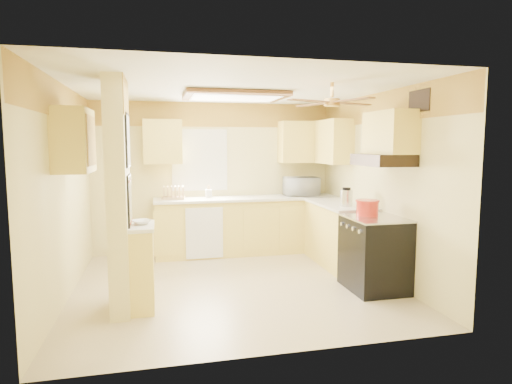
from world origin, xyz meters
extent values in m
plane|color=#C5B288|center=(0.00, 0.00, 0.00)|extent=(4.00, 4.00, 0.00)
plane|color=white|center=(0.00, 0.00, 2.50)|extent=(4.00, 4.00, 0.00)
plane|color=#E5D68B|center=(0.00, 1.90, 1.25)|extent=(4.00, 0.00, 4.00)
plane|color=#E5D68B|center=(0.00, -1.90, 1.25)|extent=(4.00, 0.00, 4.00)
plane|color=#E5D68B|center=(-2.00, 0.00, 1.25)|extent=(0.00, 3.80, 3.80)
plane|color=#E5D68B|center=(2.00, 0.00, 1.25)|extent=(0.00, 3.80, 3.80)
cube|color=#FDD34A|center=(0.00, 1.88, 2.30)|extent=(4.00, 0.02, 0.40)
cube|color=#E5D68B|center=(-1.35, -0.55, 1.25)|extent=(0.20, 0.70, 2.50)
cube|color=#DDC05A|center=(-1.13, -0.55, 0.45)|extent=(0.25, 0.55, 0.90)
cube|color=silver|center=(-1.13, -0.55, 0.92)|extent=(0.28, 0.58, 0.04)
cube|color=#DDC05A|center=(0.50, 1.60, 0.45)|extent=(3.00, 0.60, 0.90)
cube|color=#DDC05A|center=(1.70, 0.60, 0.45)|extent=(0.60, 1.40, 0.90)
cube|color=silver|center=(0.50, 1.59, 0.92)|extent=(3.04, 0.64, 0.04)
cube|color=silver|center=(1.69, 0.60, 0.92)|extent=(0.64, 1.44, 0.04)
cube|color=white|center=(-0.25, 1.29, 0.43)|extent=(0.58, 0.02, 0.80)
cube|color=white|center=(-0.25, 1.89, 1.55)|extent=(0.92, 0.02, 1.02)
cube|color=white|center=(-0.25, 1.89, 1.55)|extent=(0.80, 0.02, 0.90)
cube|color=#DDC05A|center=(-0.85, 1.72, 1.85)|extent=(0.60, 0.35, 0.70)
cube|color=#DDC05A|center=(1.55, 1.72, 1.85)|extent=(0.90, 0.35, 0.70)
cube|color=#DDC05A|center=(1.82, 1.25, 1.85)|extent=(0.35, 1.00, 0.70)
cube|color=#DDC05A|center=(-1.82, -0.25, 1.85)|extent=(0.35, 0.75, 0.70)
cube|color=#DDC05A|center=(1.82, -0.55, 1.95)|extent=(0.35, 0.76, 0.52)
cube|color=black|center=(1.67, -0.55, 0.45)|extent=(0.65, 0.76, 0.90)
cube|color=silver|center=(1.67, -0.55, 0.91)|extent=(0.66, 0.77, 0.02)
cylinder|color=silver|center=(1.34, -0.80, 0.80)|extent=(0.03, 0.05, 0.05)
cylinder|color=silver|center=(1.34, -0.63, 0.80)|extent=(0.03, 0.05, 0.05)
cylinder|color=silver|center=(1.34, -0.47, 0.80)|extent=(0.03, 0.05, 0.05)
cylinder|color=silver|center=(1.34, -0.30, 0.80)|extent=(0.03, 0.05, 0.05)
cube|color=black|center=(1.74, -0.55, 1.62)|extent=(0.50, 0.76, 0.14)
cube|color=black|center=(-1.24, -0.55, 1.85)|extent=(0.02, 0.42, 0.57)
cube|color=white|center=(-1.23, -0.55, 1.85)|extent=(0.01, 0.37, 0.52)
cube|color=black|center=(-1.24, -0.55, 1.20)|extent=(0.02, 0.42, 0.57)
cube|color=yellow|center=(-1.23, -0.55, 1.20)|extent=(0.01, 0.37, 0.52)
cube|color=brown|center=(0.10, 0.50, 2.46)|extent=(1.35, 0.95, 0.06)
cube|color=white|center=(0.10, 0.50, 2.44)|extent=(1.15, 0.75, 0.02)
cylinder|color=gold|center=(1.00, -0.70, 2.42)|extent=(0.04, 0.04, 0.16)
cylinder|color=gold|center=(1.00, -0.70, 2.28)|extent=(0.18, 0.18, 0.08)
cube|color=brown|center=(1.30, -0.59, 2.28)|extent=(0.55, 0.28, 0.01)
cube|color=brown|center=(0.89, -0.40, 2.28)|extent=(0.28, 0.55, 0.01)
cube|color=brown|center=(0.70, -0.81, 2.28)|extent=(0.55, 0.28, 0.01)
cube|color=brown|center=(1.11, -1.00, 2.28)|extent=(0.28, 0.55, 0.01)
cube|color=black|center=(1.98, -0.90, 2.30)|extent=(0.02, 0.40, 0.25)
imported|color=white|center=(1.45, 1.61, 1.10)|extent=(0.59, 0.41, 0.31)
imported|color=white|center=(-1.13, -0.53, 0.96)|extent=(0.26, 0.26, 0.05)
cylinder|color=red|center=(1.63, -0.40, 1.00)|extent=(0.27, 0.27, 0.18)
cylinder|color=red|center=(1.63, -0.40, 1.10)|extent=(0.30, 0.30, 0.02)
cylinder|color=silver|center=(1.66, 0.27, 1.05)|extent=(0.17, 0.17, 0.23)
cylinder|color=black|center=(1.66, 0.27, 1.19)|extent=(0.11, 0.11, 0.03)
cube|color=tan|center=(-0.70, 1.63, 0.96)|extent=(0.38, 0.30, 0.04)
cube|color=tan|center=(-0.85, 1.63, 1.04)|extent=(0.02, 0.24, 0.20)
cube|color=tan|center=(-0.79, 1.63, 1.04)|extent=(0.02, 0.24, 0.20)
cube|color=tan|center=(-0.73, 1.63, 1.04)|extent=(0.02, 0.24, 0.20)
cube|color=tan|center=(-0.67, 1.63, 1.04)|extent=(0.02, 0.24, 0.20)
cube|color=tan|center=(-0.61, 1.63, 1.04)|extent=(0.02, 0.24, 0.20)
cube|color=tan|center=(-0.55, 1.63, 1.04)|extent=(0.02, 0.24, 0.20)
cylinder|color=white|center=(-0.79, 1.63, 1.04)|extent=(0.01, 0.20, 0.20)
cylinder|color=white|center=(-0.67, 1.63, 1.04)|extent=(0.01, 0.20, 0.20)
cylinder|color=white|center=(-0.13, 1.67, 1.01)|extent=(0.11, 0.11, 0.13)
cylinder|color=tan|center=(-0.11, 1.67, 1.05)|extent=(0.01, 0.01, 0.21)
cylinder|color=tan|center=(-0.13, 1.69, 1.05)|extent=(0.01, 0.01, 0.21)
cylinder|color=tan|center=(-0.15, 1.67, 1.05)|extent=(0.01, 0.01, 0.21)
cylinder|color=tan|center=(-0.13, 1.65, 1.05)|extent=(0.01, 0.01, 0.21)
camera|label=1|loc=(-0.93, -5.29, 1.81)|focal=30.00mm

